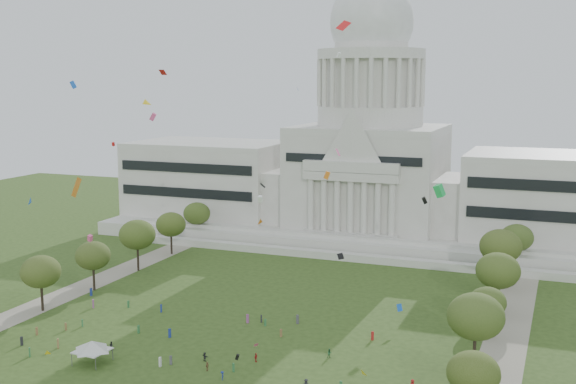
# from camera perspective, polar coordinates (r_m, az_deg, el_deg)

# --- Properties ---
(ground) EXTENTS (400.00, 400.00, 0.00)m
(ground) POSITION_cam_1_polar(r_m,az_deg,el_deg) (125.48, -7.71, -13.94)
(ground) COLOR #2F4819
(ground) RESTS_ON ground
(capitol) EXTENTS (160.00, 64.50, 91.30)m
(capitol) POSITION_cam_1_polar(r_m,az_deg,el_deg) (223.32, 6.41, 2.11)
(capitol) COLOR beige
(capitol) RESTS_ON ground
(path_left) EXTENTS (8.00, 160.00, 0.04)m
(path_left) POSITION_cam_1_polar(r_m,az_deg,el_deg) (174.49, -16.86, -7.62)
(path_left) COLOR gray
(path_left) RESTS_ON ground
(path_right) EXTENTS (8.00, 160.00, 0.04)m
(path_right) POSITION_cam_1_polar(r_m,az_deg,el_deg) (139.78, 16.68, -11.79)
(path_right) COLOR gray
(path_right) RESTS_ON ground
(row_tree_r_1) EXTENTS (7.58, 7.58, 10.78)m
(row_tree_r_1) POSITION_cam_1_polar(r_m,az_deg,el_deg) (107.67, 14.44, -13.71)
(row_tree_r_1) COLOR black
(row_tree_r_1) RESTS_ON ground
(row_tree_l_2) EXTENTS (8.42, 8.42, 11.97)m
(row_tree_l_2) POSITION_cam_1_polar(r_m,az_deg,el_deg) (161.01, -18.96, -5.98)
(row_tree_l_2) COLOR black
(row_tree_l_2) RESTS_ON ground
(row_tree_r_2) EXTENTS (9.55, 9.55, 13.58)m
(row_tree_r_2) POSITION_cam_1_polar(r_m,az_deg,el_deg) (125.10, 14.62, -9.50)
(row_tree_r_2) COLOR black
(row_tree_r_2) RESTS_ON ground
(row_tree_l_3) EXTENTS (8.12, 8.12, 11.55)m
(row_tree_l_3) POSITION_cam_1_polar(r_m,az_deg,el_deg) (173.07, -15.16, -4.88)
(row_tree_l_3) COLOR black
(row_tree_l_3) RESTS_ON ground
(row_tree_r_3) EXTENTS (7.01, 7.01, 9.98)m
(row_tree_r_3) POSITION_cam_1_polar(r_m,az_deg,el_deg) (142.03, 15.50, -8.40)
(row_tree_r_3) COLOR black
(row_tree_r_3) RESTS_ON ground
(row_tree_l_4) EXTENTS (9.29, 9.29, 13.21)m
(row_tree_l_4) POSITION_cam_1_polar(r_m,az_deg,el_deg) (187.58, -11.83, -3.32)
(row_tree_l_4) COLOR black
(row_tree_l_4) RESTS_ON ground
(row_tree_r_4) EXTENTS (9.19, 9.19, 13.06)m
(row_tree_r_4) POSITION_cam_1_polar(r_m,az_deg,el_deg) (156.32, 16.26, -6.00)
(row_tree_r_4) COLOR black
(row_tree_r_4) RESTS_ON ground
(row_tree_l_5) EXTENTS (8.33, 8.33, 11.85)m
(row_tree_l_5) POSITION_cam_1_polar(r_m,az_deg,el_deg) (203.80, -9.24, -2.55)
(row_tree_l_5) COLOR black
(row_tree_l_5) RESTS_ON ground
(row_tree_r_5) EXTENTS (9.82, 9.82, 13.96)m
(row_tree_r_5) POSITION_cam_1_polar(r_m,az_deg,el_deg) (175.79, 16.46, -4.15)
(row_tree_r_5) COLOR black
(row_tree_r_5) RESTS_ON ground
(row_tree_l_6) EXTENTS (8.19, 8.19, 11.64)m
(row_tree_l_6) POSITION_cam_1_polar(r_m,az_deg,el_deg) (220.10, -7.22, -1.69)
(row_tree_l_6) COLOR black
(row_tree_l_6) RESTS_ON ground
(row_tree_r_6) EXTENTS (8.42, 8.42, 11.97)m
(row_tree_r_6) POSITION_cam_1_polar(r_m,az_deg,el_deg) (193.41, 17.63, -3.46)
(row_tree_r_6) COLOR black
(row_tree_r_6) RESTS_ON ground
(event_tent) EXTENTS (7.88, 7.88, 4.11)m
(event_tent) POSITION_cam_1_polar(r_m,az_deg,el_deg) (131.32, -15.23, -11.62)
(event_tent) COLOR #4C4C4C
(event_tent) RESTS_ON ground
(person_2) EXTENTS (0.96, 0.83, 1.69)m
(person_2) POSITION_cam_1_polar(r_m,az_deg,el_deg) (130.13, 3.31, -12.61)
(person_2) COLOR #33723F
(person_2) RESTS_ON ground
(person_3) EXTENTS (0.80, 1.08, 1.50)m
(person_3) POSITION_cam_1_polar(r_m,az_deg,el_deg) (121.72, -5.22, -14.25)
(person_3) COLOR navy
(person_3) RESTS_ON ground
(person_4) EXTENTS (0.60, 0.98, 1.60)m
(person_4) POSITION_cam_1_polar(r_m,az_deg,el_deg) (125.46, -6.40, -13.52)
(person_4) COLOR olive
(person_4) RESTS_ON ground
(person_5) EXTENTS (1.57, 1.11, 1.57)m
(person_5) POSITION_cam_1_polar(r_m,az_deg,el_deg) (129.47, -6.59, -12.80)
(person_5) COLOR #26262B
(person_5) RESTS_ON ground
(person_8) EXTENTS (0.91, 0.81, 1.60)m
(person_8) POSITION_cam_1_polar(r_m,az_deg,el_deg) (137.29, -13.77, -11.71)
(person_8) COLOR #26262B
(person_8) RESTS_ON ground
(person_10) EXTENTS (0.61, 0.99, 1.60)m
(person_10) POSITION_cam_1_polar(r_m,az_deg,el_deg) (128.38, -2.55, -12.93)
(person_10) COLOR #B21E1E
(person_10) RESTS_ON ground
(distant_crowd) EXTENTS (68.12, 34.72, 1.87)m
(distant_crowd) POSITION_cam_1_polar(r_m,az_deg,el_deg) (143.46, -9.70, -10.64)
(distant_crowd) COLOR #26262B
(distant_crowd) RESTS_ON ground
(kite_swarm) EXTENTS (87.19, 106.02, 54.35)m
(kite_swarm) POSITION_cam_1_polar(r_m,az_deg,el_deg) (121.82, -7.53, -0.16)
(kite_swarm) COLOR black
(kite_swarm) RESTS_ON ground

